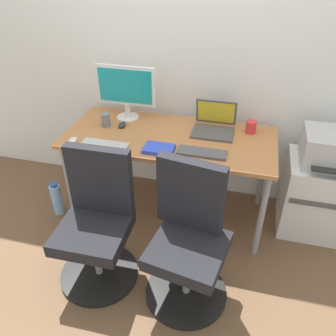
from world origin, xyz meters
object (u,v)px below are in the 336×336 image
office_chair_right (188,242)px  open_laptop (214,124)px  office_chair_left (97,225)px  side_cabinet (316,196)px  desktop_monitor (126,89)px  coffee_mug (251,127)px  printer (330,149)px  water_bottle_on_floor (57,199)px

office_chair_right → open_laptop: open_laptop is taller
office_chair_left → side_cabinet: bearing=29.5°
office_chair_right → desktop_monitor: 1.30m
coffee_mug → office_chair_left: bearing=-134.0°
printer → open_laptop: open_laptop is taller
office_chair_left → desktop_monitor: (-0.10, 0.93, 0.57)m
office_chair_right → printer: bearing=44.2°
open_laptop → coffee_mug: size_ratio=3.37×
office_chair_left → office_chair_right: (0.61, -0.00, 0.00)m
side_cabinet → desktop_monitor: size_ratio=1.29×
printer → coffee_mug: 0.58m
printer → water_bottle_on_floor: 2.18m
office_chair_left → printer: office_chair_left is taller
office_chair_left → printer: size_ratio=2.35×
office_chair_right → open_laptop: 0.96m
office_chair_right → open_laptop: bearing=89.5°
office_chair_left → water_bottle_on_floor: size_ratio=3.03×
side_cabinet → open_laptop: bearing=176.3°
office_chair_left → side_cabinet: 1.68m
desktop_monitor → water_bottle_on_floor: bearing=-138.0°
office_chair_left → open_laptop: (0.62, 0.88, 0.38)m
side_cabinet → water_bottle_on_floor: side_cabinet is taller
office_chair_left → desktop_monitor: size_ratio=1.96×
office_chair_right → desktop_monitor: size_ratio=1.96×
office_chair_left → open_laptop: 1.14m
coffee_mug → printer: bearing=-10.1°
side_cabinet → desktop_monitor: (-1.56, 0.10, 0.68)m
office_chair_right → coffee_mug: bearing=73.1°
office_chair_left → side_cabinet: (1.46, 0.83, -0.11)m
office_chair_right → coffee_mug: (0.28, 0.93, 0.37)m
side_cabinet → water_bottle_on_floor: bearing=-170.2°
office_chair_left → water_bottle_on_floor: office_chair_left is taller
open_laptop → coffee_mug: 0.28m
printer → desktop_monitor: 1.58m
printer → open_laptop: size_ratio=1.29×
desktop_monitor → open_laptop: 0.74m
office_chair_left → desktop_monitor: bearing=96.0°
side_cabinet → printer: size_ratio=1.55×
side_cabinet → coffee_mug: coffee_mug is taller
coffee_mug → side_cabinet: bearing=-10.0°
water_bottle_on_floor → side_cabinet: bearing=9.8°
office_chair_left → desktop_monitor: 1.09m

